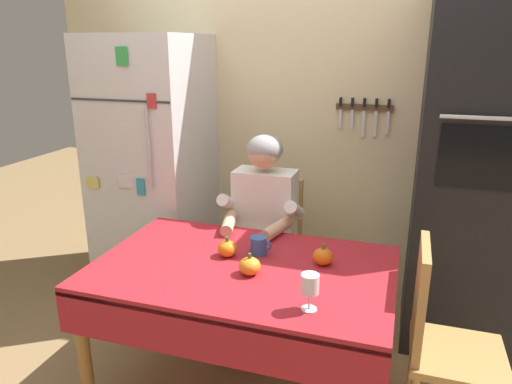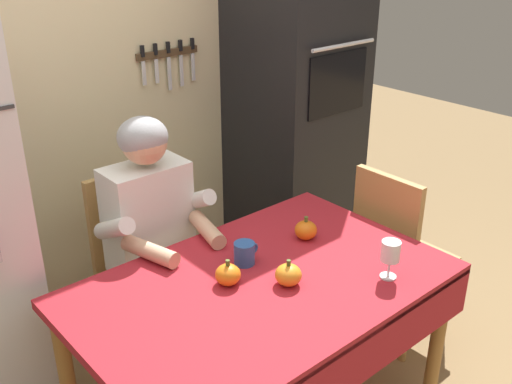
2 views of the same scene
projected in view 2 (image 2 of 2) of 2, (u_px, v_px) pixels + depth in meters
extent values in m
cube|color=beige|center=(99.00, 72.00, 2.86)|extent=(3.70, 0.10, 2.60)
cube|color=#4C3823|center=(167.00, 53.00, 3.01)|extent=(0.36, 0.02, 0.04)
cube|color=silver|center=(144.00, 73.00, 2.95)|extent=(0.02, 0.01, 0.12)
cube|color=black|center=(142.00, 51.00, 2.90)|extent=(0.02, 0.01, 0.06)
cube|color=silver|center=(157.00, 71.00, 3.00)|extent=(0.02, 0.01, 0.12)
cube|color=black|center=(155.00, 49.00, 2.95)|extent=(0.02, 0.01, 0.06)
cube|color=silver|center=(169.00, 74.00, 3.05)|extent=(0.02, 0.01, 0.17)
cube|color=black|center=(168.00, 47.00, 2.99)|extent=(0.02, 0.01, 0.06)
cube|color=silver|center=(181.00, 71.00, 3.09)|extent=(0.02, 0.01, 0.16)
cube|color=black|center=(180.00, 45.00, 3.04)|extent=(0.02, 0.01, 0.06)
cube|color=silver|center=(193.00, 67.00, 3.14)|extent=(0.02, 0.01, 0.14)
cube|color=black|center=(192.00, 44.00, 3.08)|extent=(0.02, 0.01, 0.06)
cube|color=black|center=(295.00, 100.00, 3.33)|extent=(0.60, 0.60, 2.10)
cube|color=black|center=(338.00, 84.00, 3.06)|extent=(0.42, 0.01, 0.32)
cylinder|color=silver|center=(344.00, 45.00, 2.95)|extent=(0.45, 0.02, 0.02)
cylinder|color=#9E6B33|center=(437.00, 343.00, 2.49)|extent=(0.06, 0.06, 0.70)
cylinder|color=#9E6B33|center=(305.00, 268.00, 3.02)|extent=(0.06, 0.06, 0.70)
cube|color=#A81E28|center=(262.00, 286.00, 2.22)|extent=(1.40, 0.90, 0.04)
cube|color=#A81E28|center=(351.00, 368.00, 1.96)|extent=(1.40, 0.01, 0.20)
cube|color=tan|center=(149.00, 282.00, 2.76)|extent=(0.40, 0.40, 0.04)
cube|color=tan|center=(125.00, 220.00, 2.78)|extent=(0.36, 0.04, 0.48)
cylinder|color=tan|center=(141.00, 355.00, 2.64)|extent=(0.04, 0.04, 0.41)
cylinder|color=tan|center=(104.00, 319.00, 2.87)|extent=(0.04, 0.04, 0.41)
cylinder|color=tan|center=(202.00, 324.00, 2.84)|extent=(0.04, 0.04, 0.41)
cylinder|color=tan|center=(163.00, 293.00, 3.07)|extent=(0.04, 0.04, 0.41)
cube|color=#38384C|center=(219.00, 381.00, 2.72)|extent=(0.10, 0.22, 0.08)
cylinder|color=#38384C|center=(172.00, 361.00, 2.56)|extent=(0.09, 0.09, 0.38)
cylinder|color=#38384C|center=(209.00, 341.00, 2.68)|extent=(0.09, 0.09, 0.38)
cube|color=#38384C|center=(150.00, 292.00, 2.57)|extent=(0.12, 0.40, 0.11)
cube|color=#38384C|center=(184.00, 277.00, 2.68)|extent=(0.12, 0.40, 0.11)
cube|color=white|center=(148.00, 217.00, 2.58)|extent=(0.36, 0.20, 0.48)
cylinder|color=white|center=(114.00, 228.00, 2.40)|extent=(0.07, 0.26, 0.18)
cylinder|color=white|center=(194.00, 201.00, 2.64)|extent=(0.07, 0.26, 0.18)
cylinder|color=#D8A884|center=(150.00, 251.00, 2.34)|extent=(0.13, 0.27, 0.07)
cylinder|color=#D8A884|center=(207.00, 229.00, 2.51)|extent=(0.13, 0.27, 0.07)
sphere|color=#D8A884|center=(144.00, 142.00, 2.42)|extent=(0.19, 0.19, 0.19)
ellipsoid|color=#99999E|center=(143.00, 137.00, 2.42)|extent=(0.21, 0.21, 0.17)
cube|color=tan|center=(403.00, 259.00, 2.95)|extent=(0.40, 0.40, 0.04)
cube|color=tan|center=(386.00, 224.00, 2.74)|extent=(0.04, 0.36, 0.48)
cylinder|color=tan|center=(446.00, 298.00, 3.03)|extent=(0.04, 0.04, 0.41)
cylinder|color=tan|center=(406.00, 325.00, 2.83)|extent=(0.04, 0.04, 0.41)
cylinder|color=tan|center=(392.00, 271.00, 3.26)|extent=(0.04, 0.04, 0.41)
cylinder|color=tan|center=(352.00, 294.00, 3.06)|extent=(0.04, 0.04, 0.41)
cylinder|color=#2D569E|center=(244.00, 253.00, 2.31)|extent=(0.08, 0.08, 0.09)
torus|color=#2D569E|center=(253.00, 248.00, 2.33)|extent=(0.05, 0.01, 0.05)
cylinder|color=white|center=(388.00, 276.00, 2.23)|extent=(0.06, 0.06, 0.01)
cylinder|color=white|center=(389.00, 268.00, 2.22)|extent=(0.01, 0.01, 0.07)
cylinder|color=white|center=(391.00, 251.00, 2.19)|extent=(0.07, 0.07, 0.08)
ellipsoid|color=orange|center=(288.00, 275.00, 2.18)|extent=(0.10, 0.10, 0.08)
cylinder|color=#4C6023|center=(289.00, 263.00, 2.16)|extent=(0.02, 0.02, 0.02)
ellipsoid|color=orange|center=(228.00, 275.00, 2.18)|extent=(0.10, 0.10, 0.08)
cylinder|color=#4C6023|center=(228.00, 263.00, 2.16)|extent=(0.02, 0.02, 0.02)
ellipsoid|color=orange|center=(306.00, 230.00, 2.49)|extent=(0.09, 0.09, 0.08)
cylinder|color=#4C6023|center=(306.00, 219.00, 2.47)|extent=(0.02, 0.02, 0.02)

